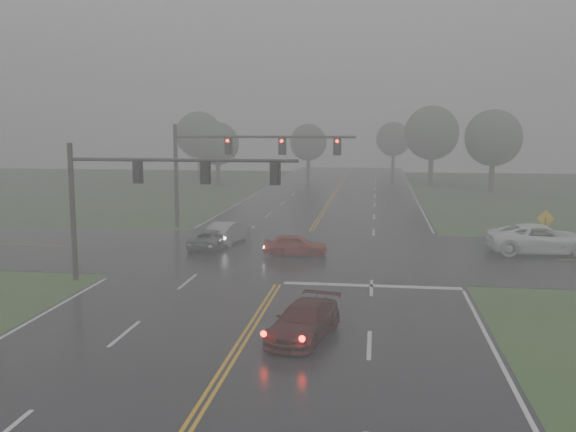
# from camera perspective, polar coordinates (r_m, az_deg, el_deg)

# --- Properties ---
(ground) EXTENTS (180.00, 180.00, 0.00)m
(ground) POSITION_cam_1_polar(r_m,az_deg,el_deg) (18.21, -7.99, -16.95)
(ground) COLOR #2C4D21
(ground) RESTS_ON ground
(main_road) EXTENTS (18.00, 160.00, 0.02)m
(main_road) POSITION_cam_1_polar(r_m,az_deg,el_deg) (36.95, 0.50, -3.89)
(main_road) COLOR black
(main_road) RESTS_ON ground
(cross_street) EXTENTS (120.00, 14.00, 0.02)m
(cross_street) POSITION_cam_1_polar(r_m,az_deg,el_deg) (38.89, 0.88, -3.28)
(cross_street) COLOR black
(cross_street) RESTS_ON ground
(stop_bar) EXTENTS (8.50, 0.50, 0.01)m
(stop_bar) POSITION_cam_1_polar(r_m,az_deg,el_deg) (31.20, 7.43, -6.22)
(stop_bar) COLOR silver
(stop_bar) RESTS_ON ground
(sedan_maroon) EXTENTS (2.75, 4.68, 1.27)m
(sedan_maroon) POSITION_cam_1_polar(r_m,az_deg,el_deg) (23.68, 1.42, -10.83)
(sedan_maroon) COLOR #3F0D0B
(sedan_maroon) RESTS_ON ground
(sedan_red) EXTENTS (3.87, 1.75, 1.29)m
(sedan_red) POSITION_cam_1_polar(r_m,az_deg,el_deg) (37.96, 0.66, -3.56)
(sedan_red) COLOR maroon
(sedan_red) RESTS_ON ground
(sedan_silver) EXTENTS (2.50, 4.59, 1.43)m
(sedan_silver) POSITION_cam_1_polar(r_m,az_deg,el_deg) (42.19, -5.30, -2.41)
(sedan_silver) COLOR gray
(sedan_silver) RESTS_ON ground
(car_grey) EXTENTS (2.26, 4.36, 1.17)m
(car_grey) POSITION_cam_1_polar(r_m,az_deg,el_deg) (40.51, -6.83, -2.87)
(car_grey) COLOR #4D4F53
(car_grey) RESTS_ON ground
(pickup_white) EXTENTS (6.49, 3.26, 1.76)m
(pickup_white) POSITION_cam_1_polar(r_m,az_deg,el_deg) (41.44, 21.55, -3.14)
(pickup_white) COLOR white
(pickup_white) RESTS_ON ground
(signal_gantry_near) EXTENTS (11.37, 0.30, 6.82)m
(signal_gantry_near) POSITION_cam_1_polar(r_m,az_deg,el_deg) (31.85, -13.13, 2.64)
(signal_gantry_near) COLOR black
(signal_gantry_near) RESTS_ON ground
(signal_gantry_far) EXTENTS (13.48, 0.39, 7.72)m
(signal_gantry_far) POSITION_cam_1_polar(r_m,az_deg,el_deg) (47.48, -5.17, 5.35)
(signal_gantry_far) COLOR black
(signal_gantry_far) RESTS_ON ground
(sign_diamond_east) EXTENTS (1.04, 0.30, 2.55)m
(sign_diamond_east) POSITION_cam_1_polar(r_m,az_deg,el_deg) (42.12, 21.92, -0.61)
(sign_diamond_east) COLOR black
(sign_diamond_east) RESTS_ON ground
(tree_nw_a) EXTENTS (5.45, 5.45, 8.01)m
(tree_nw_a) POSITION_cam_1_polar(r_m,az_deg,el_deg) (81.94, -6.29, 6.38)
(tree_nw_a) COLOR #332921
(tree_nw_a) RESTS_ON ground
(tree_ne_a) EXTENTS (6.87, 6.87, 10.09)m
(tree_ne_a) POSITION_cam_1_polar(r_m,az_deg,el_deg) (83.86, 12.66, 7.21)
(tree_ne_a) COLOR #332921
(tree_ne_a) RESTS_ON ground
(tree_n_mid) EXTENTS (5.31, 5.31, 7.80)m
(tree_n_mid) POSITION_cam_1_polar(r_m,az_deg,el_deg) (93.17, 1.81, 6.55)
(tree_n_mid) COLOR #332921
(tree_n_mid) RESTS_ON ground
(tree_e_near) EXTENTS (6.42, 6.42, 9.43)m
(tree_e_near) POSITION_cam_1_polar(r_m,az_deg,el_deg) (76.45, 17.78, 6.62)
(tree_e_near) COLOR #332921
(tree_e_near) RESTS_ON ground
(tree_nw_b) EXTENTS (6.49, 6.49, 9.53)m
(tree_nw_b) POSITION_cam_1_polar(r_m,az_deg,el_deg) (90.92, -7.92, 7.16)
(tree_nw_b) COLOR #332921
(tree_nw_b) RESTS_ON ground
(tree_n_far) EXTENTS (5.53, 5.53, 8.12)m
(tree_n_far) POSITION_cam_1_polar(r_m,az_deg,el_deg) (105.36, 9.35, 6.75)
(tree_n_far) COLOR #332921
(tree_n_far) RESTS_ON ground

